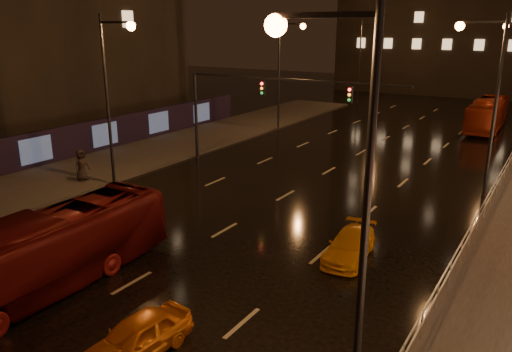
# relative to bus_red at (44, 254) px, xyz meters

# --- Properties ---
(ground) EXTENTS (140.00, 140.00, 0.00)m
(ground) POSITION_rel_bus_red_xyz_m (2.17, 18.00, -1.46)
(ground) COLOR black
(ground) RESTS_ON ground
(sidewalk_left) EXTENTS (7.00, 70.00, 0.15)m
(sidewalk_left) POSITION_rel_bus_red_xyz_m (-11.33, 13.00, -1.38)
(sidewalk_left) COLOR #38332D
(sidewalk_left) RESTS_ON ground
(hoarding_left) EXTENTS (0.30, 46.00, 2.50)m
(hoarding_left) POSITION_rel_bus_red_xyz_m (-15.03, 10.00, -0.21)
(hoarding_left) COLOR black
(hoarding_left) RESTS_ON ground
(traffic_signal) EXTENTS (15.31, 0.32, 6.20)m
(traffic_signal) POSITION_rel_bus_red_xyz_m (-2.89, 18.00, 3.28)
(traffic_signal) COLOR black
(traffic_signal) RESTS_ON ground
(streetlight_right) EXTENTS (2.64, 0.50, 10.00)m
(streetlight_right) POSITION_rel_bus_red_xyz_m (11.09, 0.00, 4.98)
(streetlight_right) COLOR black
(streetlight_right) RESTS_ON ground
(railing_right) EXTENTS (0.05, 56.00, 1.00)m
(railing_right) POSITION_rel_bus_red_xyz_m (12.37, 16.00, -0.56)
(railing_right) COLOR #99999E
(railing_right) RESTS_ON sidewalk_right
(bus_red) EXTENTS (2.73, 10.53, 2.91)m
(bus_red) POSITION_rel_bus_red_xyz_m (0.00, 0.00, 0.00)
(bus_red) COLOR #5C0D0D
(bus_red) RESTS_ON ground
(bus_curb) EXTENTS (2.51, 10.37, 2.88)m
(bus_curb) POSITION_rel_bus_red_xyz_m (8.87, 40.61, -0.02)
(bus_curb) COLOR maroon
(bus_curb) RESTS_ON ground
(taxi_near) EXTENTS (1.78, 3.69, 1.21)m
(taxi_near) POSITION_rel_bus_red_xyz_m (5.50, -1.00, -0.85)
(taxi_near) COLOR orange
(taxi_near) RESTS_ON ground
(taxi_far) EXTENTS (1.97, 3.99, 1.11)m
(taxi_far) POSITION_rel_bus_red_xyz_m (8.31, 8.37, -0.90)
(taxi_far) COLOR orange
(taxi_far) RESTS_ON ground
(pedestrian_c) EXTENTS (0.66, 0.98, 1.94)m
(pedestrian_c) POSITION_rel_bus_red_xyz_m (-9.65, 9.49, -0.34)
(pedestrian_c) COLOR black
(pedestrian_c) RESTS_ON sidewalk_left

